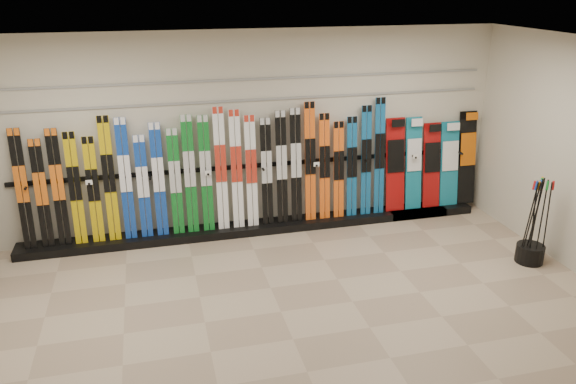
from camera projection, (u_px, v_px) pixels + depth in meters
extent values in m
plane|color=gray|center=(281.00, 312.00, 6.57)|extent=(8.00, 8.00, 0.00)
plane|color=beige|center=(241.00, 134.00, 8.30)|extent=(8.00, 0.00, 8.00)
plane|color=silver|center=(280.00, 49.00, 5.50)|extent=(8.00, 8.00, 0.00)
cube|color=black|center=(260.00, 227.00, 8.66)|extent=(8.00, 0.40, 0.12)
cube|color=black|center=(22.00, 190.00, 7.61)|extent=(0.17, 0.17, 1.69)
cube|color=black|center=(42.00, 194.00, 7.69)|extent=(0.17, 0.16, 1.53)
cube|color=black|center=(58.00, 188.00, 7.72)|extent=(0.17, 0.17, 1.66)
cube|color=#C3A209|center=(75.00, 189.00, 7.78)|extent=(0.17, 0.17, 1.60)
cube|color=#C3A209|center=(94.00, 190.00, 7.84)|extent=(0.17, 0.16, 1.52)
cube|color=#C3A209|center=(109.00, 179.00, 7.86)|extent=(0.17, 0.18, 1.79)
cube|color=#123A99|center=(126.00, 179.00, 7.91)|extent=(0.17, 0.18, 1.75)
cube|color=#123A99|center=(143.00, 187.00, 8.00)|extent=(0.17, 0.16, 1.50)
cube|color=#123A99|center=(159.00, 180.00, 8.03)|extent=(0.17, 0.17, 1.66)
cube|color=#116B22|center=(175.00, 182.00, 8.10)|extent=(0.17, 0.16, 1.56)
cube|color=#116B22|center=(190.00, 175.00, 8.12)|extent=(0.17, 0.18, 1.74)
cube|color=#116B22|center=(206.00, 174.00, 8.18)|extent=(0.17, 0.18, 1.72)
cube|color=white|center=(221.00, 169.00, 8.22)|extent=(0.17, 0.19, 1.83)
cube|color=white|center=(236.00, 170.00, 8.28)|extent=(0.17, 0.18, 1.78)
cube|color=white|center=(251.00, 172.00, 8.34)|extent=(0.17, 0.17, 1.69)
cube|color=black|center=(267.00, 172.00, 8.40)|extent=(0.17, 0.17, 1.63)
cube|color=black|center=(282.00, 168.00, 8.44)|extent=(0.17, 0.18, 1.73)
cube|color=black|center=(296.00, 166.00, 8.49)|extent=(0.17, 0.18, 1.75)
cube|color=#E95A16|center=(310.00, 162.00, 8.53)|extent=(0.17, 0.19, 1.83)
cube|color=#E95A16|center=(325.00, 167.00, 8.61)|extent=(0.17, 0.17, 1.65)
cube|color=#E95A16|center=(339.00, 170.00, 8.68)|extent=(0.17, 0.16, 1.51)
cube|color=#115288|center=(352.00, 167.00, 8.72)|extent=(0.17, 0.16, 1.57)
cube|color=#115288|center=(366.00, 161.00, 8.75)|extent=(0.17, 0.18, 1.73)
cube|color=#115288|center=(379.00, 157.00, 8.79)|extent=(0.17, 0.19, 1.84)
cube|color=#990C0C|center=(395.00, 165.00, 8.95)|extent=(0.31, 0.23, 1.49)
cube|color=#14728C|center=(413.00, 164.00, 9.03)|extent=(0.27, 0.23, 1.49)
cube|color=#990C0C|center=(431.00, 165.00, 9.11)|extent=(0.29, 0.21, 1.38)
cube|color=#14728C|center=(449.00, 164.00, 9.19)|extent=(0.32, 0.22, 1.38)
cube|color=black|center=(467.00, 158.00, 9.24)|extent=(0.30, 0.24, 1.53)
cylinder|color=black|center=(530.00, 253.00, 7.68)|extent=(0.37, 0.37, 0.25)
cylinder|color=black|center=(528.00, 223.00, 7.46)|extent=(0.04, 0.13, 1.18)
cylinder|color=black|center=(533.00, 223.00, 7.44)|extent=(0.03, 0.08, 1.18)
cylinder|color=black|center=(534.00, 222.00, 7.49)|extent=(0.07, 0.09, 1.18)
cylinder|color=black|center=(541.00, 223.00, 7.45)|extent=(0.13, 0.15, 1.17)
cylinder|color=black|center=(546.00, 223.00, 7.45)|extent=(0.10, 0.06, 1.18)
cylinder|color=black|center=(535.00, 218.00, 7.61)|extent=(0.02, 0.11, 1.18)
cylinder|color=black|center=(530.00, 223.00, 7.45)|extent=(0.07, 0.11, 1.18)
cylinder|color=black|center=(535.00, 219.00, 7.57)|extent=(0.04, 0.07, 1.18)
cube|color=gray|center=(240.00, 101.00, 8.10)|extent=(7.60, 0.02, 0.03)
cube|color=gray|center=(239.00, 80.00, 7.99)|extent=(7.60, 0.02, 0.03)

